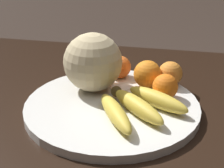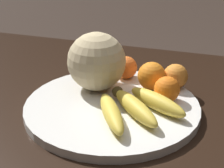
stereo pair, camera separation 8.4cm
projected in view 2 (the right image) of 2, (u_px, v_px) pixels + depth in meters
kitchen_table at (105, 149)px, 0.89m from camera, size 1.55×0.94×0.75m
fruit_bowl at (112, 107)px, 0.86m from camera, size 0.40×0.40×0.02m
melon at (97, 61)px, 0.90m from camera, size 0.14×0.14×0.14m
banana_bunch at (135, 107)px, 0.81m from camera, size 0.22×0.22×0.04m
orange_front_left at (175, 76)px, 0.93m from camera, size 0.06×0.06×0.06m
orange_front_right at (152, 76)px, 0.92m from camera, size 0.07×0.07×0.07m
orange_mid_center at (167, 89)px, 0.86m from camera, size 0.06×0.06×0.06m
orange_back_left at (124, 67)px, 0.98m from camera, size 0.06×0.06×0.06m
produce_tag at (134, 87)px, 0.94m from camera, size 0.09×0.09×0.00m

